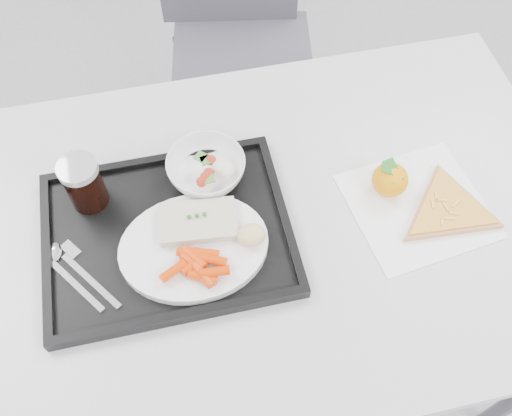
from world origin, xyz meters
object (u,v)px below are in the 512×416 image
object	(u,v)px
chair	(237,23)
pizza_slice	(448,209)
table	(272,236)
tray	(168,234)
salad_bowl	(206,168)
tangerine	(390,180)
cola_glass	(84,183)
dinner_plate	(194,247)

from	to	relation	value
chair	pizza_slice	size ratio (longest dim) A/B	3.08
table	pizza_slice	size ratio (longest dim) A/B	3.97
table	tray	world-z (taller)	tray
salad_bowl	tangerine	bearing A→B (deg)	-16.43
table	tangerine	world-z (taller)	tangerine
pizza_slice	tangerine	bearing A→B (deg)	142.01
chair	tangerine	size ratio (longest dim) A/B	10.98
table	tray	bearing A→B (deg)	178.59
table	tangerine	xyz separation A→B (m)	(0.23, 0.02, 0.10)
tangerine	tray	bearing A→B (deg)	-178.44
salad_bowl	pizza_slice	xyz separation A→B (m)	(0.43, -0.17, -0.03)
table	cola_glass	bearing A→B (deg)	161.86
tray	chair	bearing A→B (deg)	70.37
cola_glass	tangerine	size ratio (longest dim) A/B	1.28
tray	pizza_slice	bearing A→B (deg)	-6.74
table	dinner_plate	world-z (taller)	dinner_plate
salad_bowl	chair	bearing A→B (deg)	74.42
salad_bowl	pizza_slice	world-z (taller)	salad_bowl
chair	dinner_plate	distance (m)	0.92
tray	pizza_slice	size ratio (longest dim) A/B	1.49
tray	pizza_slice	distance (m)	0.53
cola_glass	pizza_slice	world-z (taller)	cola_glass
table	pizza_slice	xyz separation A→B (m)	(0.33, -0.06, 0.08)
chair	tangerine	xyz separation A→B (m)	(0.14, -0.79, 0.25)
dinner_plate	pizza_slice	size ratio (longest dim) A/B	0.89
cola_glass	tangerine	bearing A→B (deg)	-9.27
table	tray	distance (m)	0.21
chair	tray	size ratio (longest dim) A/B	2.07
table	cola_glass	size ratio (longest dim) A/B	11.11
cola_glass	tangerine	xyz separation A→B (m)	(0.56, -0.09, -0.04)
tray	pizza_slice	xyz separation A→B (m)	(0.53, -0.06, 0.00)
tray	cola_glass	world-z (taller)	cola_glass
chair	table	bearing A→B (deg)	-96.17
dinner_plate	cola_glass	distance (m)	0.23
tangerine	chair	bearing A→B (deg)	100.34
chair	tray	distance (m)	0.88
chair	pizza_slice	xyz separation A→B (m)	(0.24, -0.87, 0.22)
tray	dinner_plate	xyz separation A→B (m)	(0.04, -0.04, 0.02)
dinner_plate	tangerine	size ratio (longest dim) A/B	3.19
cola_glass	pizza_slice	bearing A→B (deg)	-14.14
cola_glass	chair	bearing A→B (deg)	59.11
table	salad_bowl	world-z (taller)	salad_bowl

